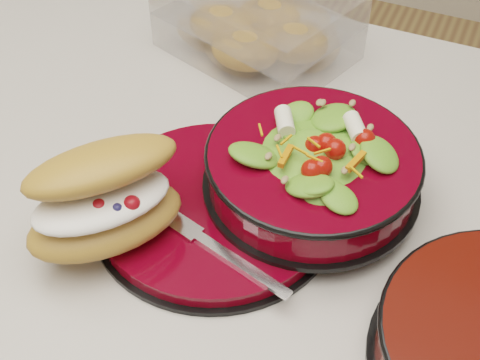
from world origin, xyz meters
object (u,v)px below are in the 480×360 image
at_px(dinner_plate, 216,207).
at_px(salad_bowl, 313,162).
at_px(croissant, 105,199).
at_px(pastry_box, 258,24).
at_px(fork, 223,252).

xyz_separation_m(dinner_plate, salad_bowl, (0.08, 0.06, 0.05)).
relative_size(salad_bowl, croissant, 1.24).
distance_m(dinner_plate, salad_bowl, 0.11).
bearing_deg(croissant, pastry_box, 40.34).
xyz_separation_m(croissant, fork, (0.11, 0.02, -0.04)).
xyz_separation_m(salad_bowl, croissant, (-0.16, -0.14, 0.01)).
xyz_separation_m(fork, pastry_box, (-0.11, 0.36, 0.02)).
bearing_deg(pastry_box, fork, -53.87).
xyz_separation_m(salad_bowl, fork, (-0.05, -0.12, -0.03)).
relative_size(salad_bowl, fork, 1.57).
xyz_separation_m(salad_bowl, pastry_box, (-0.16, 0.24, -0.01)).
relative_size(fork, pastry_box, 0.53).
xyz_separation_m(croissant, pastry_box, (0.00, 0.38, -0.02)).
relative_size(salad_bowl, pastry_box, 0.83).
bearing_deg(pastry_box, salad_bowl, -37.27).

